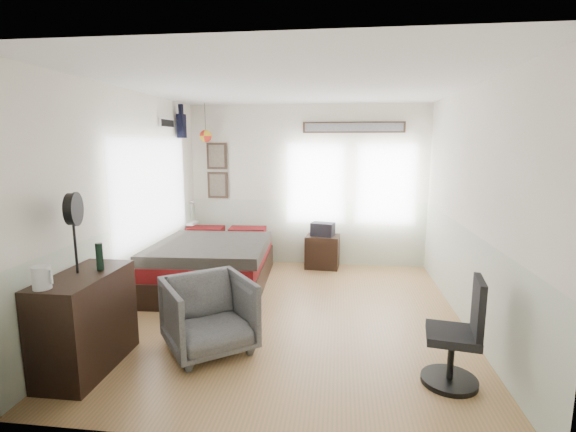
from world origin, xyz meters
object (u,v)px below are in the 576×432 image
(dresser, at_px, (86,322))
(task_chair, at_px, (459,342))
(nightstand, at_px, (322,251))
(bed, at_px, (214,262))
(armchair, at_px, (209,315))

(dresser, height_order, task_chair, task_chair)
(nightstand, bearing_deg, bed, -140.54)
(armchair, bearing_deg, bed, 68.83)
(bed, distance_m, armchair, 2.00)
(armchair, distance_m, nightstand, 3.18)
(bed, distance_m, nightstand, 1.88)
(dresser, xyz_separation_m, armchair, (1.01, 0.47, -0.08))
(task_chair, bearing_deg, dresser, -168.31)
(dresser, distance_m, nightstand, 4.02)
(armchair, distance_m, task_chair, 2.33)
(bed, xyz_separation_m, armchair, (0.53, -1.93, 0.04))
(armchair, xyz_separation_m, task_chair, (2.31, -0.33, 0.02))
(nightstand, bearing_deg, dresser, -115.69)
(dresser, xyz_separation_m, task_chair, (3.32, 0.13, -0.06))
(nightstand, distance_m, task_chair, 3.59)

